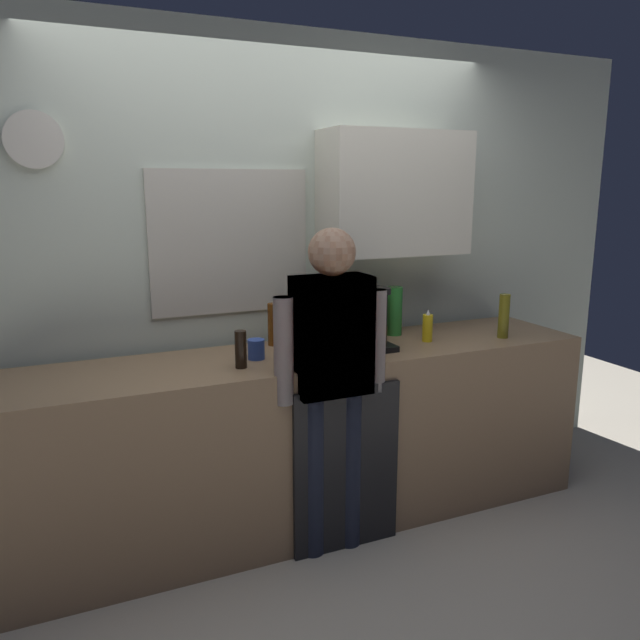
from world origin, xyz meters
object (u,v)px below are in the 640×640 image
Objects in this scene: potted_plant at (320,319)px; bottle_dark_sauce at (241,349)px; bottle_amber_beer at (273,324)px; cup_blue_mug at (256,349)px; dish_soap at (428,327)px; bottle_olive_oil at (504,316)px; person_guest at (331,367)px; person_at_sink at (331,367)px; bottle_red_vinegar at (380,318)px; coffee_maker at (371,321)px; bottle_clear_soda at (394,311)px.

bottle_dark_sauce is at bearing -151.24° from potted_plant.
bottle_amber_beer is 2.30× the size of cup_blue_mug.
potted_plant is 0.60m from dish_soap.
person_guest is at bearing -172.15° from bottle_olive_oil.
bottle_olive_oil reaches higher than cup_blue_mug.
person_at_sink reaches higher than bottle_dark_sauce.
bottle_red_vinegar is 0.88× the size of bottle_olive_oil.
person_guest is (-0.35, -0.25, -0.14)m from coffee_maker.
bottle_amber_beer is at bearing 163.70° from bottle_olive_oil.
bottle_amber_beer is at bearing 175.76° from bottle_clear_soda.
bottle_red_vinegar is 0.96× the size of potted_plant.
bottle_red_vinegar is 0.14× the size of person_guest.
bottle_olive_oil is 0.45m from dish_soap.
person_guest is at bearing -47.64° from cup_blue_mug.
potted_plant is at bearing 178.82° from bottle_clear_soda.
cup_blue_mug is (-0.62, 0.05, -0.10)m from coffee_maker.
bottle_amber_beer is 1.28× the size of dish_soap.
person_at_sink is (-1.14, -0.16, -0.12)m from bottle_olive_oil.
potted_plant is at bearing 130.47° from coffee_maker.
cup_blue_mug is 0.56× the size of dish_soap.
coffee_maker is 0.80m from bottle_olive_oil.
bottle_clear_soda is 1.22× the size of bottle_amber_beer.
bottle_clear_soda reaches higher than dish_soap.
dish_soap is (-0.44, 0.10, -0.05)m from bottle_olive_oil.
dish_soap is at bearing -45.36° from bottle_red_vinegar.
bottle_olive_oil is at bearing -16.30° from bottle_amber_beer.
cup_blue_mug is 0.06× the size of person_at_sink.
person_guest is at bearing -138.63° from bottle_red_vinegar.
bottle_clear_soda is 1.12× the size of bottle_olive_oil.
potted_plant is 0.52m from person_guest.
bottle_olive_oil is (0.80, -0.09, -0.02)m from coffee_maker.
potted_plant reaches higher than cup_blue_mug.
bottle_olive_oil is (0.63, -0.29, 0.01)m from bottle_red_vinegar.
bottle_dark_sauce is at bearing 178.99° from bottle_olive_oil.
bottle_amber_beer reaches higher than dish_soap.
bottle_dark_sauce is 0.61m from potted_plant.
bottle_red_vinegar is at bearing 16.56° from bottle_dark_sauce.
potted_plant is 0.52m from person_at_sink.
bottle_olive_oil is at bearing -30.50° from bottle_clear_soda.
cup_blue_mug is at bearing 177.61° from dish_soap.
person_at_sink is at bearing -78.79° from bottle_amber_beer.
cup_blue_mug is (-0.17, -0.22, -0.06)m from bottle_amber_beer.
potted_plant is at bearing 175.88° from bottle_red_vinegar.
bottle_red_vinegar is at bearing -140.32° from person_guest.
bottle_clear_soda is at bearing 15.86° from bottle_dark_sauce.
bottle_red_vinegar is (-0.10, -0.02, -0.03)m from bottle_clear_soda.
person_at_sink reaches higher than bottle_amber_beer.
potted_plant is at bearing 80.03° from person_at_sink.
bottle_dark_sauce is 0.78× the size of bottle_amber_beer.
coffee_maker is 1.43× the size of bottle_amber_beer.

